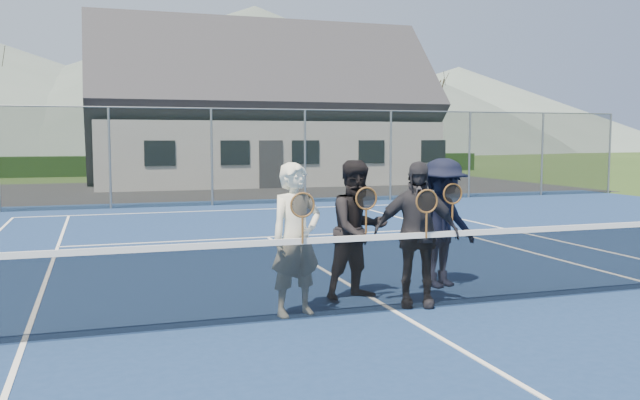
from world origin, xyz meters
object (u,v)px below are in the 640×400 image
(tennis_net, at_px, (394,269))
(player_c, at_px, (416,234))
(player_a, at_px, (296,239))
(player_b, at_px, (358,230))
(player_d, at_px, (443,223))
(clubhouse, at_px, (260,97))

(tennis_net, height_order, player_c, player_c)
(player_a, distance_m, player_b, 1.13)
(tennis_net, relative_size, player_d, 6.49)
(tennis_net, distance_m, player_a, 1.25)
(player_b, bearing_deg, player_c, -46.34)
(clubhouse, relative_size, player_c, 8.67)
(clubhouse, distance_m, player_a, 24.54)
(tennis_net, distance_m, clubhouse, 24.57)
(clubhouse, bearing_deg, player_b, -100.18)
(clubhouse, xyz_separation_m, player_d, (-2.79, -22.95, -3.07))
(player_c, bearing_deg, player_d, 46.10)
(player_c, bearing_deg, tennis_net, -154.58)
(player_a, xyz_separation_m, player_c, (1.54, -0.03, -0.00))
(player_b, relative_size, player_d, 1.00)
(player_a, bearing_deg, tennis_net, -10.17)
(tennis_net, distance_m, player_b, 0.86)
(player_b, height_order, player_c, same)
(player_c, bearing_deg, player_b, 133.66)
(player_a, height_order, player_d, same)
(player_d, bearing_deg, player_b, -167.84)
(player_a, distance_m, player_c, 1.54)
(tennis_net, xyz_separation_m, player_b, (-0.17, 0.75, 0.38))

